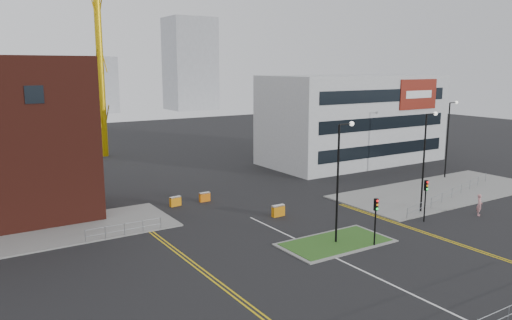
# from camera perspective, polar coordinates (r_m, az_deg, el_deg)

# --- Properties ---
(ground) EXTENTS (200.00, 200.00, 0.00)m
(ground) POSITION_cam_1_polar(r_m,az_deg,el_deg) (32.14, 16.07, -13.92)
(ground) COLOR black
(ground) RESTS_ON ground
(pavement_right) EXTENTS (24.00, 10.00, 0.12)m
(pavement_right) POSITION_cam_1_polar(r_m,az_deg,el_deg) (56.81, 20.32, -3.36)
(pavement_right) COLOR slate
(pavement_right) RESTS_ON ground
(island_kerb) EXTENTS (8.60, 4.60, 0.08)m
(island_kerb) POSITION_cam_1_polar(r_m,az_deg,el_deg) (38.65, 9.10, -9.31)
(island_kerb) COLOR slate
(island_kerb) RESTS_ON ground
(grass_island) EXTENTS (8.00, 4.00, 0.12)m
(grass_island) POSITION_cam_1_polar(r_m,az_deg,el_deg) (38.64, 9.10, -9.28)
(grass_island) COLOR #254A18
(grass_island) RESTS_ON ground
(office_block) EXTENTS (25.00, 12.20, 12.00)m
(office_block) POSITION_cam_1_polar(r_m,az_deg,el_deg) (70.64, 11.00, 4.63)
(office_block) COLOR #ACAFB1
(office_block) RESTS_ON ground
(streetlamp_island) EXTENTS (1.46, 0.36, 9.18)m
(streetlamp_island) POSITION_cam_1_polar(r_m,az_deg,el_deg) (37.32, 9.59, -1.46)
(streetlamp_island) COLOR black
(streetlamp_island) RESTS_ON ground
(streetlamp_right_near) EXTENTS (1.46, 0.36, 9.18)m
(streetlamp_right_near) POSITION_cam_1_polar(r_m,az_deg,el_deg) (47.31, 18.83, 0.66)
(streetlamp_right_near) COLOR black
(streetlamp_right_near) RESTS_ON ground
(streetlamp_right_far) EXTENTS (1.46, 0.36, 9.18)m
(streetlamp_right_far) POSITION_cam_1_polar(r_m,az_deg,el_deg) (63.14, 21.19, 2.87)
(streetlamp_right_far) COLOR black
(streetlamp_right_far) RESTS_ON ground
(traffic_light_island) EXTENTS (0.28, 0.33, 3.65)m
(traffic_light_island) POSITION_cam_1_polar(r_m,az_deg,el_deg) (37.82, 13.54, -5.90)
(traffic_light_island) COLOR black
(traffic_light_island) RESTS_ON ground
(traffic_light_right) EXTENTS (0.28, 0.33, 3.65)m
(traffic_light_right) POSITION_cam_1_polar(r_m,az_deg,el_deg) (44.94, 18.84, -3.55)
(traffic_light_right) COLOR black
(traffic_light_right) RESTS_ON ground
(railing_front) EXTENTS (24.05, 0.05, 1.10)m
(railing_front) POSITION_cam_1_polar(r_m,az_deg,el_deg) (28.65, 25.50, -15.99)
(railing_front) COLOR gray
(railing_front) RESTS_ON ground
(railing_left) EXTENTS (6.05, 0.05, 1.10)m
(railing_left) POSITION_cam_1_polar(r_m,az_deg,el_deg) (40.66, -14.81, -7.48)
(railing_left) COLOR gray
(railing_left) RESTS_ON ground
(railing_right) EXTENTS (19.05, 5.05, 1.10)m
(railing_right) POSITION_cam_1_polar(r_m,az_deg,el_deg) (54.03, 21.50, -3.35)
(railing_right) COLOR gray
(railing_right) RESTS_ON ground
(centre_line) EXTENTS (0.15, 30.00, 0.01)m
(centre_line) POSITION_cam_1_polar(r_m,az_deg,el_deg) (33.36, 13.45, -12.84)
(centre_line) COLOR silver
(centre_line) RESTS_ON ground
(yellow_left_a) EXTENTS (0.12, 24.00, 0.01)m
(yellow_left_a) POSITION_cam_1_polar(r_m,az_deg,el_deg) (34.53, -7.35, -11.80)
(yellow_left_a) COLOR gold
(yellow_left_a) RESTS_ON ground
(yellow_left_b) EXTENTS (0.12, 24.00, 0.01)m
(yellow_left_b) POSITION_cam_1_polar(r_m,az_deg,el_deg) (34.65, -6.89, -11.71)
(yellow_left_b) COLOR gold
(yellow_left_b) RESTS_ON ground
(yellow_right_a) EXTENTS (0.12, 20.00, 0.01)m
(yellow_right_a) POSITION_cam_1_polar(r_m,az_deg,el_deg) (42.57, 18.58, -7.91)
(yellow_right_a) COLOR gold
(yellow_right_a) RESTS_ON ground
(yellow_right_b) EXTENTS (0.12, 20.00, 0.01)m
(yellow_right_b) POSITION_cam_1_polar(r_m,az_deg,el_deg) (42.79, 18.84, -7.83)
(yellow_right_b) COLOR gold
(yellow_right_b) RESTS_ON ground
(skyline_b) EXTENTS (24.00, 12.00, 16.00)m
(skyline_b) POSITION_cam_1_polar(r_m,az_deg,el_deg) (152.59, -20.40, 8.02)
(skyline_b) COLOR gray
(skyline_b) RESTS_ON ground
(skyline_c) EXTENTS (14.00, 12.00, 28.00)m
(skyline_c) POSITION_cam_1_polar(r_m,az_deg,el_deg) (159.00, -7.52, 10.82)
(skyline_c) COLOR gray
(skyline_c) RESTS_ON ground
(pedestrian) EXTENTS (0.86, 0.79, 1.96)m
(pedestrian) POSITION_cam_1_polar(r_m,az_deg,el_deg) (48.98, 24.17, -4.70)
(pedestrian) COLOR tan
(pedestrian) RESTS_ON ground
(barrier_left) EXTENTS (1.14, 0.50, 0.93)m
(barrier_left) POSITION_cam_1_polar(r_m,az_deg,el_deg) (48.40, -9.20, -4.64)
(barrier_left) COLOR orange
(barrier_left) RESTS_ON ground
(barrier_mid) EXTENTS (1.25, 0.47, 1.03)m
(barrier_mid) POSITION_cam_1_polar(r_m,az_deg,el_deg) (44.62, 2.55, -5.75)
(barrier_mid) COLOR orange
(barrier_mid) RESTS_ON ground
(barrier_right) EXTENTS (1.08, 0.36, 0.91)m
(barrier_right) POSITION_cam_1_polar(r_m,az_deg,el_deg) (49.66, -5.89, -4.18)
(barrier_right) COLOR #D8660C
(barrier_right) RESTS_ON ground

